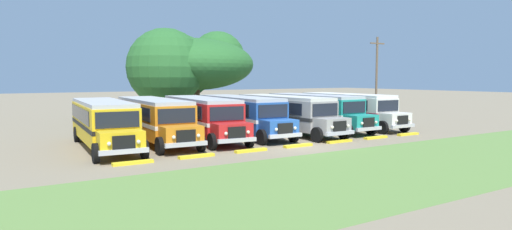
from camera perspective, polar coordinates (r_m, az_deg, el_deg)
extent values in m
plane|color=#84755B|center=(27.25, 5.28, -4.06)|extent=(220.00, 220.00, 0.00)
cube|color=olive|center=(21.90, 17.37, -6.46)|extent=(80.00, 9.83, 0.01)
cube|color=yellow|center=(28.38, -19.12, -0.80)|extent=(3.16, 9.36, 2.10)
cube|color=black|center=(28.39, -19.11, -1.14)|extent=(3.20, 9.38, 0.24)
cube|color=black|center=(28.85, -16.75, 0.35)|extent=(0.62, 7.98, 0.80)
cube|color=black|center=(28.46, -21.76, 0.15)|extent=(0.62, 7.98, 0.80)
cube|color=#B2B2B7|center=(28.29, -19.18, 1.54)|extent=(3.08, 9.25, 0.22)
cube|color=yellow|center=(23.25, -17.01, -3.25)|extent=(2.30, 1.56, 1.05)
cube|color=black|center=(22.53, -16.65, -3.43)|extent=(1.10, 0.18, 0.70)
cube|color=#B7B7BC|center=(22.56, -16.60, -4.53)|extent=(2.41, 0.37, 0.24)
cube|color=black|center=(23.79, -17.39, -0.59)|extent=(2.20, 0.22, 0.84)
cube|color=black|center=(32.94, -20.38, -0.27)|extent=(0.90, 0.13, 1.30)
sphere|color=#EAE5C6|center=(22.63, -14.89, -3.36)|extent=(0.20, 0.20, 0.20)
sphere|color=#EAE5C6|center=(22.36, -18.39, -3.54)|extent=(0.20, 0.20, 0.20)
cylinder|color=black|center=(23.68, -14.17, -4.32)|extent=(0.35, 1.02, 1.00)
cylinder|color=black|center=(23.23, -19.94, -4.65)|extent=(0.35, 1.02, 1.00)
cylinder|color=black|center=(31.63, -17.78, -2.12)|extent=(0.35, 1.02, 1.00)
cylinder|color=black|center=(31.30, -22.10, -2.32)|extent=(0.35, 1.02, 1.00)
cube|color=orange|center=(29.83, -13.11, -0.39)|extent=(2.94, 9.31, 2.10)
cube|color=white|center=(29.84, -13.10, -0.72)|extent=(2.97, 9.33, 0.24)
cube|color=black|center=(30.45, -10.99, 0.69)|extent=(0.42, 7.99, 0.80)
cube|color=black|center=(29.74, -15.64, 0.50)|extent=(0.42, 7.99, 0.80)
cube|color=#B2B2B7|center=(29.75, -13.15, 1.83)|extent=(2.85, 9.20, 0.22)
cube|color=orange|center=(24.88, -9.60, -2.58)|extent=(2.26, 1.50, 1.05)
cube|color=black|center=(24.19, -9.00, -2.73)|extent=(1.10, 0.15, 0.70)
cube|color=#B7B7BC|center=(24.21, -8.96, -3.75)|extent=(2.41, 0.31, 0.24)
cube|color=black|center=(25.39, -10.15, -0.11)|extent=(2.20, 0.16, 0.84)
cube|color=white|center=(34.28, -15.30, 0.05)|extent=(0.90, 0.10, 1.30)
sphere|color=#EAE5C6|center=(24.39, -7.42, -2.64)|extent=(0.20, 0.20, 0.20)
sphere|color=#EAE5C6|center=(23.90, -10.53, -2.84)|extent=(0.20, 0.20, 0.20)
cylinder|color=black|center=(25.47, -7.12, -3.57)|extent=(0.33, 1.01, 1.00)
cylinder|color=black|center=(24.67, -12.29, -3.92)|extent=(0.33, 1.01, 1.00)
cylinder|color=black|center=(33.14, -12.56, -1.69)|extent=(0.33, 1.01, 1.00)
cylinder|color=black|center=(32.52, -16.61, -1.90)|extent=(0.33, 1.01, 1.00)
cube|color=red|center=(30.95, -7.16, -0.12)|extent=(3.32, 9.39, 2.10)
cube|color=white|center=(30.97, -7.16, -0.43)|extent=(3.35, 9.41, 0.24)
cube|color=black|center=(31.65, -5.20, 0.92)|extent=(0.76, 7.97, 0.80)
cube|color=black|center=(30.79, -9.59, 0.76)|extent=(0.76, 7.97, 0.80)
cube|color=#B2B2B7|center=(30.88, -7.19, 2.03)|extent=(3.23, 9.28, 0.22)
cube|color=red|center=(26.12, -3.16, -2.17)|extent=(2.32, 1.59, 1.05)
cube|color=black|center=(25.45, -2.48, -2.30)|extent=(1.10, 0.20, 0.70)
cube|color=#B7B7BC|center=(25.47, -2.44, -3.27)|extent=(2.41, 0.41, 0.24)
cube|color=black|center=(26.62, -3.76, 0.18)|extent=(2.20, 0.26, 0.84)
cube|color=white|center=(35.33, -9.73, 0.30)|extent=(0.90, 0.14, 1.30)
sphere|color=#EAE5C6|center=(25.70, -1.02, -2.22)|extent=(0.20, 0.20, 0.20)
sphere|color=#EAE5C6|center=(25.12, -3.89, -2.40)|extent=(0.20, 0.20, 0.20)
cylinder|color=black|center=(26.78, -0.89, -3.12)|extent=(0.37, 1.02, 1.00)
cylinder|color=black|center=(25.82, -5.68, -3.44)|extent=(0.37, 1.02, 1.00)
cylinder|color=black|center=(34.27, -6.98, -1.40)|extent=(0.37, 1.02, 1.00)
cylinder|color=black|center=(33.53, -10.83, -1.59)|extent=(0.37, 1.02, 1.00)
cube|color=#23519E|center=(32.59, -2.15, 0.17)|extent=(2.83, 9.28, 2.10)
cube|color=silver|center=(32.60, -2.15, -0.13)|extent=(2.86, 9.31, 0.24)
cube|color=black|center=(33.43, -0.48, 1.15)|extent=(0.33, 8.00, 0.80)
cube|color=black|center=(32.24, -4.40, 1.00)|extent=(0.33, 8.00, 0.80)
cube|color=#B2B2B7|center=(32.51, -2.16, 2.21)|extent=(2.75, 9.18, 0.22)
cube|color=#23519E|center=(28.10, 2.95, -1.67)|extent=(2.25, 1.48, 1.05)
cube|color=black|center=(27.48, 3.79, -1.77)|extent=(1.10, 0.14, 0.70)
cube|color=#B7B7BC|center=(27.50, 3.83, -2.67)|extent=(2.41, 0.29, 0.24)
cube|color=black|center=(28.56, 2.22, 0.51)|extent=(2.20, 0.14, 0.84)
cube|color=silver|center=(36.73, -5.55, 0.52)|extent=(0.90, 0.09, 1.30)
sphere|color=#EAE5C6|center=(27.84, 5.05, -1.69)|extent=(0.20, 0.20, 0.20)
sphere|color=#EAE5C6|center=(27.06, 2.62, -1.87)|extent=(0.20, 0.20, 0.20)
cylinder|color=black|center=(28.91, 4.83, -2.54)|extent=(0.32, 1.01, 1.00)
cylinder|color=black|center=(27.61, 0.74, -2.88)|extent=(0.32, 1.01, 1.00)
cylinder|color=black|center=(35.89, -2.72, -1.08)|extent=(0.32, 1.01, 1.00)
cylinder|color=black|center=(34.85, -6.22, -1.28)|extent=(0.32, 1.01, 1.00)
cube|color=#9E9993|center=(33.68, 3.59, 0.32)|extent=(2.67, 9.24, 2.10)
cube|color=#282828|center=(33.70, 3.59, 0.03)|extent=(2.70, 9.26, 0.24)
cube|color=black|center=(34.66, 4.98, 1.26)|extent=(0.18, 8.00, 0.80)
cube|color=black|center=(33.15, 1.53, 1.12)|extent=(0.18, 8.00, 0.80)
cube|color=beige|center=(33.61, 3.60, 2.29)|extent=(2.58, 9.14, 0.22)
cube|color=#9E9993|center=(29.69, 9.75, -1.38)|extent=(2.22, 1.44, 1.05)
cube|color=black|center=(29.15, 10.74, -1.46)|extent=(1.10, 0.12, 0.70)
cube|color=#B7B7BC|center=(29.18, 10.78, -2.31)|extent=(2.40, 0.24, 0.24)
cube|color=black|center=(30.09, 8.90, 0.67)|extent=(2.20, 0.10, 0.84)
cube|color=#282828|center=(37.48, -0.66, 0.63)|extent=(0.90, 0.08, 1.30)
sphere|color=#EAE5C6|center=(29.61, 11.78, -1.38)|extent=(0.20, 0.20, 0.20)
sphere|color=#EAE5C6|center=(28.64, 9.80, -1.56)|extent=(0.20, 0.20, 0.20)
cylinder|color=black|center=(30.65, 11.24, -2.20)|extent=(0.30, 1.00, 1.00)
cylinder|color=black|center=(29.02, 7.86, -2.54)|extent=(0.30, 1.00, 1.00)
cylinder|color=black|center=(36.89, 2.27, -0.92)|extent=(0.30, 1.00, 1.00)
cylinder|color=black|center=(35.56, -0.87, -1.13)|extent=(0.30, 1.00, 1.00)
cube|color=teal|center=(36.36, 7.33, 0.62)|extent=(2.58, 9.22, 2.10)
cube|color=white|center=(36.37, 7.32, 0.36)|extent=(2.61, 9.24, 0.24)
cube|color=black|center=(37.38, 8.53, 1.49)|extent=(0.11, 8.00, 0.80)
cube|color=black|center=(35.75, 5.47, 1.37)|extent=(0.11, 8.00, 0.80)
cube|color=#B2B2B7|center=(36.29, 7.35, 2.45)|extent=(2.50, 9.12, 0.22)
cube|color=teal|center=(32.55, 13.34, -0.90)|extent=(2.21, 1.42, 1.05)
cube|color=black|center=(32.04, 14.30, -0.96)|extent=(1.10, 0.11, 0.70)
cube|color=#B7B7BC|center=(32.06, 14.34, -1.73)|extent=(2.40, 0.22, 0.24)
cube|color=black|center=(32.93, 12.54, 0.98)|extent=(2.20, 0.08, 0.84)
cube|color=white|center=(40.00, 3.05, 0.89)|extent=(0.90, 0.07, 1.30)
sphere|color=#EAE5C6|center=(32.52, 15.20, -0.89)|extent=(0.20, 0.20, 0.20)
sphere|color=#EAE5C6|center=(31.50, 13.50, -1.04)|extent=(0.20, 0.20, 0.20)
cylinder|color=black|center=(33.54, 14.62, -1.66)|extent=(0.29, 1.00, 1.00)
cylinder|color=black|center=(31.83, 11.70, -1.94)|extent=(0.29, 1.00, 1.00)
cylinder|color=black|center=(39.51, 5.84, -0.55)|extent=(0.29, 1.00, 1.00)
cylinder|color=black|center=(38.07, 3.01, -0.74)|extent=(0.29, 1.00, 1.00)
cube|color=silver|center=(38.64, 11.52, 0.81)|extent=(2.62, 9.23, 2.10)
cube|color=maroon|center=(38.65, 11.52, 0.56)|extent=(2.65, 9.25, 0.24)
cube|color=black|center=(39.70, 12.58, 1.62)|extent=(0.14, 8.00, 0.80)
cube|color=black|center=(37.98, 9.83, 1.53)|extent=(0.14, 8.00, 0.80)
cube|color=silver|center=(38.58, 11.55, 2.53)|extent=(2.53, 9.13, 0.22)
cube|color=silver|center=(35.02, 17.44, -0.59)|extent=(2.22, 1.43, 1.05)
cube|color=black|center=(34.54, 18.37, -0.64)|extent=(1.10, 0.11, 0.70)
cube|color=#B7B7BC|center=(34.55, 18.40, -1.36)|extent=(2.40, 0.23, 0.24)
cube|color=black|center=(35.38, 16.66, 1.15)|extent=(2.20, 0.09, 0.84)
cube|color=maroon|center=(42.13, 7.22, 1.06)|extent=(0.90, 0.07, 1.30)
sphere|color=#EAE5C6|center=(35.04, 19.17, -0.59)|extent=(0.20, 0.20, 0.20)
sphere|color=#EAE5C6|center=(33.97, 17.67, -0.71)|extent=(0.20, 0.20, 0.20)
cylinder|color=black|center=(36.04, 18.55, -1.31)|extent=(0.29, 1.00, 1.00)
cylinder|color=black|center=(34.24, 15.97, -1.55)|extent=(0.29, 1.00, 1.00)
cylinder|color=black|center=(41.74, 9.89, -0.31)|extent=(0.29, 1.00, 1.00)
cylinder|color=black|center=(40.20, 7.32, -0.48)|extent=(0.29, 1.00, 1.00)
cube|color=yellow|center=(22.49, -15.55, -5.94)|extent=(2.00, 0.36, 0.15)
cube|color=yellow|center=(23.66, -7.66, -5.27)|extent=(2.00, 0.36, 0.15)
cube|color=yellow|center=(25.24, -0.66, -4.59)|extent=(2.00, 0.36, 0.15)
cube|color=yellow|center=(27.14, 5.44, -3.94)|extent=(2.00, 0.36, 0.15)
cube|color=yellow|center=(29.31, 10.68, -3.35)|extent=(2.00, 0.36, 0.15)
cube|color=yellow|center=(31.69, 15.16, -2.82)|extent=(2.00, 0.36, 0.15)
cube|color=yellow|center=(34.24, 18.98, -2.35)|extent=(2.00, 0.36, 0.15)
cylinder|color=brown|center=(43.38, -7.71, 1.64)|extent=(0.75, 0.75, 3.61)
ellipsoid|color=#286028|center=(43.33, -7.77, 6.49)|extent=(11.49, 10.12, 4.97)
sphere|color=#286028|center=(45.85, -4.96, 7.23)|extent=(5.60, 5.60, 5.60)
sphere|color=#286028|center=(41.02, -11.52, 6.05)|extent=(7.04, 7.04, 7.04)
sphere|color=#286028|center=(46.78, -9.70, 6.10)|extent=(6.75, 6.75, 6.75)
cylinder|color=brown|center=(42.90, 15.25, 4.38)|extent=(0.20, 0.20, 7.95)
cube|color=brown|center=(43.01, 15.35, 8.88)|extent=(1.80, 0.12, 0.12)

